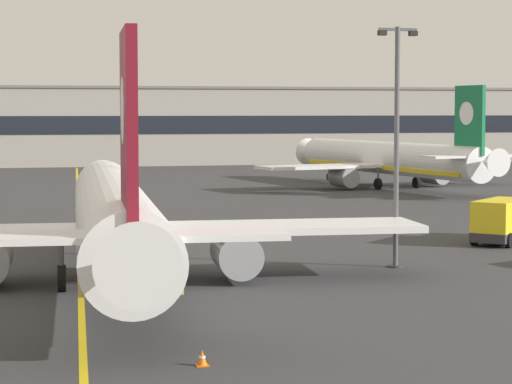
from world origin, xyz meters
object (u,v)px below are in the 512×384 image
service_truck_baggage_yellow (506,220)px  safety_cone_by_tail (202,358)px  apron_lamp_post (397,142)px  airliner_foreground (114,218)px  airliner_background (389,159)px  safety_cone_by_nose_gear (96,238)px

service_truck_baggage_yellow → safety_cone_by_tail: 38.93m
apron_lamp_post → safety_cone_by_tail: bearing=-126.1°
service_truck_baggage_yellow → safety_cone_by_tail: (-25.89, -29.04, -1.22)m
airliner_foreground → safety_cone_by_tail: 18.31m
airliner_foreground → apron_lamp_post: bearing=7.8°
airliner_foreground → apron_lamp_post: (15.90, 2.17, 3.61)m
airliner_foreground → apron_lamp_post: apron_lamp_post is taller
airliner_background → safety_cone_by_tail: bearing=-114.7°
airliner_background → safety_cone_by_tail: 85.30m
safety_cone_by_tail → apron_lamp_post: bearing=53.9°
service_truck_baggage_yellow → apron_lamp_post: bearing=-141.6°
apron_lamp_post → safety_cone_by_nose_gear: apron_lamp_post is taller
safety_cone_by_nose_gear → safety_cone_by_tail: (0.68, -35.28, 0.00)m
apron_lamp_post → safety_cone_by_nose_gear: size_ratio=24.27×
service_truck_baggage_yellow → safety_cone_by_tail: service_truck_baggage_yellow is taller
safety_cone_by_nose_gear → safety_cone_by_tail: size_ratio=1.00×
airliner_background → apron_lamp_post: apron_lamp_post is taller
airliner_background → service_truck_baggage_yellow: size_ratio=5.56×
airliner_background → safety_cone_by_nose_gear: airliner_background is taller
safety_cone_by_tail → safety_cone_by_nose_gear: bearing=91.1°
airliner_foreground → safety_cone_by_nose_gear: (0.50, 17.28, -3.11)m
service_truck_baggage_yellow → safety_cone_by_nose_gear: size_ratio=12.96×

